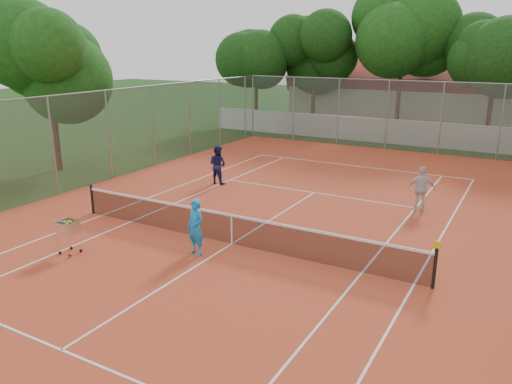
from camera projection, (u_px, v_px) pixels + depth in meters
The scene contains 12 objects.
ground at pixel (232, 245), 15.30m from camera, with size 120.00×120.00×0.00m, color #13350E.
court_pad at pixel (232, 244), 15.30m from camera, with size 18.00×34.00×0.02m, color #BF4425.
court_lines at pixel (232, 244), 15.29m from camera, with size 10.98×23.78×0.01m, color white.
tennis_net at pixel (232, 229), 15.16m from camera, with size 11.88×0.10×0.98m, color black.
perimeter_fence at pixel (231, 182), 14.74m from camera, with size 18.00×34.00×4.00m, color slate.
boundary_wall at pixel (394, 132), 30.97m from camera, with size 26.00×0.30×1.50m, color silver.
clubhouse at pixel (403, 94), 39.86m from camera, with size 16.40×9.00×4.40m, color beige.
tropical_trees at pixel (411, 60), 32.28m from camera, with size 29.00×19.00×10.00m, color black.
player_near at pixel (196, 227), 14.30m from camera, with size 0.61×0.40×1.66m, color #198BDC.
player_far_left at pixel (218, 165), 21.83m from camera, with size 0.82×0.64×1.69m, color #191A4D.
player_far_right at pixel (421, 189), 18.11m from camera, with size 0.98×0.41×1.68m, color silver.
ball_hopper at pixel (69, 236), 14.43m from camera, with size 0.53×0.53×1.10m, color silver.
Camera 1 is at (7.64, -12.03, 5.85)m, focal length 35.00 mm.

